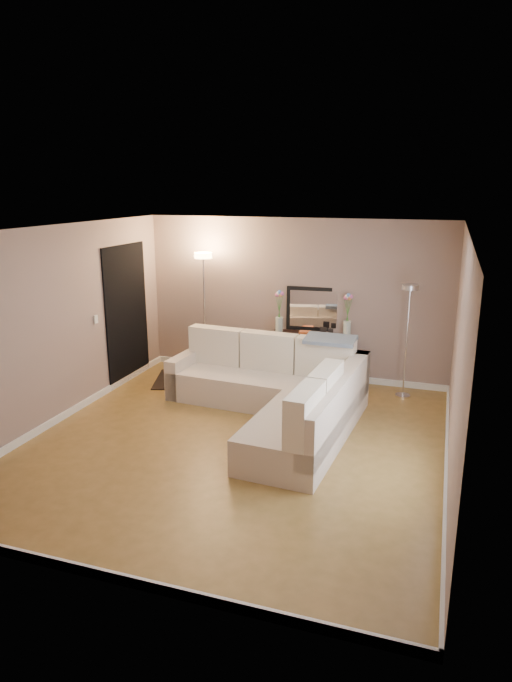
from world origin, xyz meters
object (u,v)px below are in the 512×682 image
(sectional_sofa, at_px, (280,392))
(floor_lamp_unlit, at_px, (408,319))
(floor_lamp_lit, at_px, (204,289))
(console_table, at_px, (307,354))

(sectional_sofa, distance_m, floor_lamp_unlit, 2.22)
(floor_lamp_unlit, bearing_deg, floor_lamp_lit, 178.12)
(floor_lamp_lit, height_order, floor_lamp_unlit, floor_lamp_lit)
(floor_lamp_lit, bearing_deg, console_table, 5.31)
(console_table, bearing_deg, sectional_sofa, -89.62)
(console_table, relative_size, floor_lamp_unlit, 0.77)
(sectional_sofa, xyz_separation_m, floor_lamp_unlit, (1.55, 1.35, 0.84))
(floor_lamp_lit, distance_m, floor_lamp_unlit, 3.29)
(sectional_sofa, distance_m, console_table, 1.62)
(floor_lamp_unlit, bearing_deg, console_table, 170.29)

